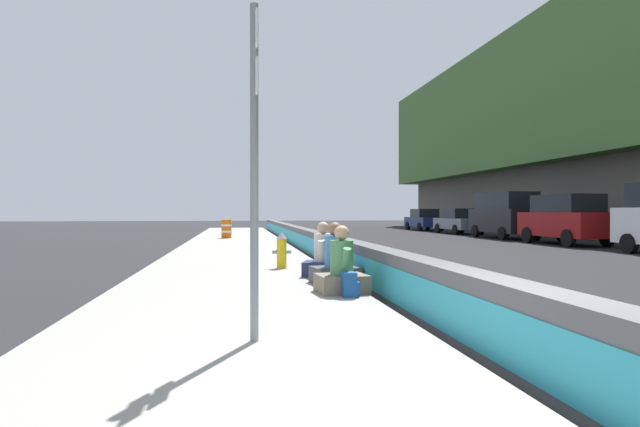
# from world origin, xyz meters

# --- Properties ---
(ground_plane) EXTENTS (160.00, 160.00, 0.00)m
(ground_plane) POSITION_xyz_m (0.00, 0.00, 0.00)
(ground_plane) COLOR #232326
(ground_plane) RESTS_ON ground
(sidewalk_strip) EXTENTS (80.00, 4.40, 0.14)m
(sidewalk_strip) POSITION_xyz_m (0.00, 2.65, 0.07)
(sidewalk_strip) COLOR gray
(sidewalk_strip) RESTS_ON ground_plane
(jersey_barrier) EXTENTS (76.00, 0.45, 0.85)m
(jersey_barrier) POSITION_xyz_m (0.00, 0.00, 0.42)
(jersey_barrier) COLOR #545456
(jersey_barrier) RESTS_ON ground_plane
(route_sign_post) EXTENTS (0.44, 0.09, 3.60)m
(route_sign_post) POSITION_xyz_m (1.24, 2.43, 2.21)
(route_sign_post) COLOR gray
(route_sign_post) RESTS_ON sidewalk_strip
(fire_hydrant) EXTENTS (0.26, 0.46, 0.88)m
(fire_hydrant) POSITION_xyz_m (8.35, 1.54, 0.59)
(fire_hydrant) COLOR gold
(fire_hydrant) RESTS_ON sidewalk_strip
(seated_person_foreground) EXTENTS (0.78, 0.89, 1.15)m
(seated_person_foreground) POSITION_xyz_m (4.35, 0.85, 0.50)
(seated_person_foreground) COLOR #706651
(seated_person_foreground) RESTS_ON sidewalk_strip
(seated_person_middle) EXTENTS (0.86, 0.96, 1.18)m
(seated_person_middle) POSITION_xyz_m (5.48, 0.75, 0.51)
(seated_person_middle) COLOR #424247
(seated_person_middle) RESTS_ON sidewalk_strip
(seated_person_rear) EXTENTS (0.92, 1.00, 1.16)m
(seated_person_rear) POSITION_xyz_m (6.65, 0.79, 0.50)
(seated_person_rear) COLOR #23284C
(seated_person_rear) RESTS_ON sidewalk_strip
(backpack) EXTENTS (0.32, 0.28, 0.40)m
(backpack) POSITION_xyz_m (3.91, 0.81, 0.33)
(backpack) COLOR navy
(backpack) RESTS_ON sidewalk_strip
(construction_barrel) EXTENTS (0.54, 0.54, 0.95)m
(construction_barrel) POSITION_xyz_m (23.04, 3.14, 0.62)
(construction_barrel) COLOR orange
(construction_barrel) RESTS_ON sidewalk_strip
(parked_car_fourth) EXTENTS (4.81, 2.09, 2.28)m
(parked_car_fourth) POSITION_xyz_m (17.25, -12.14, 1.18)
(parked_car_fourth) COLOR maroon
(parked_car_fourth) RESTS_ON ground_plane
(parked_car_midline) EXTENTS (5.13, 2.17, 2.56)m
(parked_car_midline) POSITION_xyz_m (22.72, -12.15, 1.35)
(parked_car_midline) COLOR black
(parked_car_midline) RESTS_ON ground_plane
(parked_car_far) EXTENTS (4.53, 2.01, 1.71)m
(parked_car_far) POSITION_xyz_m (28.93, -12.20, 0.86)
(parked_car_far) COLOR slate
(parked_car_far) RESTS_ON ground_plane
(parked_car_farther) EXTENTS (4.50, 1.95, 1.71)m
(parked_car_farther) POSITION_xyz_m (35.31, -12.12, 0.86)
(parked_car_farther) COLOR navy
(parked_car_farther) RESTS_ON ground_plane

